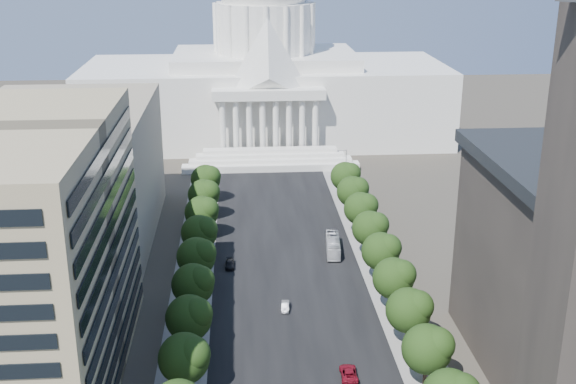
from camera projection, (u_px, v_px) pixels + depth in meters
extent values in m
cube|color=black|center=(283.00, 246.00, 159.24)|extent=(30.00, 260.00, 0.01)
cube|color=gray|center=(197.00, 249.00, 157.98)|extent=(8.00, 260.00, 0.02)
cube|color=gray|center=(368.00, 244.00, 160.51)|extent=(8.00, 260.00, 0.02)
cube|color=white|center=(265.00, 101.00, 244.65)|extent=(120.00, 50.00, 25.00)
cube|color=white|center=(265.00, 58.00, 239.89)|extent=(60.00, 40.00, 4.00)
cube|color=white|center=(269.00, 93.00, 216.58)|extent=(34.00, 8.00, 3.00)
cylinder|color=white|center=(264.00, 27.00, 236.61)|extent=(32.00, 32.00, 16.00)
cube|color=gray|center=(65.00, 173.00, 160.55)|extent=(38.00, 52.00, 30.00)
sphere|color=black|center=(184.00, 358.00, 105.14)|extent=(7.60, 7.60, 7.60)
sphere|color=black|center=(192.00, 354.00, 104.14)|extent=(5.32, 5.32, 5.32)
cylinder|color=#33261C|center=(190.00, 343.00, 117.99)|extent=(0.56, 0.56, 2.94)
sphere|color=black|center=(189.00, 318.00, 116.45)|extent=(7.60, 7.60, 7.60)
sphere|color=black|center=(197.00, 314.00, 115.44)|extent=(5.32, 5.32, 5.32)
cylinder|color=#33261C|center=(194.00, 308.00, 129.30)|extent=(0.56, 0.56, 2.94)
sphere|color=black|center=(193.00, 285.00, 127.75)|extent=(7.60, 7.60, 7.60)
sphere|color=black|center=(200.00, 280.00, 126.75)|extent=(5.32, 5.32, 5.32)
cylinder|color=#33261C|center=(197.00, 279.00, 140.60)|extent=(0.56, 0.56, 2.94)
sphere|color=black|center=(196.00, 257.00, 139.06)|extent=(7.60, 7.60, 7.60)
sphere|color=black|center=(203.00, 253.00, 138.06)|extent=(5.32, 5.32, 5.32)
cylinder|color=#33261C|center=(200.00, 254.00, 151.91)|extent=(0.56, 0.56, 2.94)
sphere|color=black|center=(199.00, 233.00, 150.37)|extent=(7.60, 7.60, 7.60)
sphere|color=black|center=(205.00, 229.00, 149.36)|extent=(5.32, 5.32, 5.32)
cylinder|color=#33261C|center=(202.00, 232.00, 163.22)|extent=(0.56, 0.56, 2.94)
sphere|color=black|center=(201.00, 213.00, 161.67)|extent=(7.60, 7.60, 7.60)
sphere|color=black|center=(207.00, 209.00, 160.67)|extent=(5.32, 5.32, 5.32)
cylinder|color=#33261C|center=(204.00, 213.00, 174.52)|extent=(0.56, 0.56, 2.94)
sphere|color=black|center=(204.00, 195.00, 172.98)|extent=(7.60, 7.60, 7.60)
sphere|color=black|center=(209.00, 191.00, 171.98)|extent=(5.32, 5.32, 5.32)
cylinder|color=#33261C|center=(206.00, 197.00, 185.83)|extent=(0.56, 0.56, 2.94)
sphere|color=black|center=(206.00, 179.00, 184.29)|extent=(7.60, 7.60, 7.60)
sphere|color=black|center=(210.00, 176.00, 183.28)|extent=(5.32, 5.32, 5.32)
cylinder|color=#33261C|center=(425.00, 376.00, 109.08)|extent=(0.56, 0.56, 2.94)
sphere|color=black|center=(427.00, 349.00, 107.54)|extent=(7.60, 7.60, 7.60)
sphere|color=black|center=(437.00, 345.00, 106.53)|extent=(5.32, 5.32, 5.32)
cylinder|color=#33261C|center=(407.00, 335.00, 120.39)|extent=(0.56, 0.56, 2.94)
sphere|color=black|center=(408.00, 310.00, 118.84)|extent=(7.60, 7.60, 7.60)
sphere|color=black|center=(418.00, 306.00, 117.84)|extent=(5.32, 5.32, 5.32)
cylinder|color=#33261C|center=(392.00, 301.00, 131.69)|extent=(0.56, 0.56, 2.94)
sphere|color=black|center=(393.00, 278.00, 130.15)|extent=(7.60, 7.60, 7.60)
sphere|color=black|center=(402.00, 274.00, 129.15)|extent=(5.32, 5.32, 5.32)
cylinder|color=#33261C|center=(380.00, 273.00, 143.00)|extent=(0.56, 0.56, 2.94)
sphere|color=black|center=(381.00, 251.00, 141.46)|extent=(7.60, 7.60, 7.60)
sphere|color=black|center=(388.00, 247.00, 140.45)|extent=(5.32, 5.32, 5.32)
cylinder|color=#33261C|center=(369.00, 249.00, 154.31)|extent=(0.56, 0.56, 2.94)
sphere|color=black|center=(370.00, 228.00, 152.76)|extent=(7.60, 7.60, 7.60)
sphere|color=black|center=(377.00, 225.00, 151.76)|extent=(5.32, 5.32, 5.32)
cylinder|color=#33261C|center=(360.00, 228.00, 165.61)|extent=(0.56, 0.56, 2.94)
sphere|color=black|center=(360.00, 209.00, 164.07)|extent=(7.60, 7.60, 7.60)
sphere|color=black|center=(367.00, 205.00, 163.07)|extent=(5.32, 5.32, 5.32)
cylinder|color=#33261C|center=(352.00, 209.00, 176.92)|extent=(0.56, 0.56, 2.94)
sphere|color=black|center=(352.00, 191.00, 175.38)|extent=(7.60, 7.60, 7.60)
sphere|color=black|center=(358.00, 188.00, 174.37)|extent=(5.32, 5.32, 5.32)
cylinder|color=#33261C|center=(345.00, 193.00, 188.22)|extent=(0.56, 0.56, 2.94)
sphere|color=black|center=(345.00, 176.00, 186.68)|extent=(7.60, 7.60, 7.60)
sphere|color=black|center=(351.00, 173.00, 185.68)|extent=(5.32, 5.32, 5.32)
cylinder|color=gray|center=(444.00, 362.00, 107.31)|extent=(0.18, 0.18, 9.00)
cylinder|color=gray|center=(438.00, 337.00, 105.82)|extent=(2.40, 0.14, 0.14)
sphere|color=gray|center=(431.00, 337.00, 105.78)|extent=(0.44, 0.44, 0.44)
cylinder|color=gray|center=(406.00, 286.00, 130.86)|extent=(0.18, 0.18, 9.00)
cylinder|color=gray|center=(401.00, 265.00, 129.37)|extent=(2.40, 0.14, 0.14)
sphere|color=gray|center=(395.00, 265.00, 129.33)|extent=(0.44, 0.44, 0.44)
cylinder|color=gray|center=(380.00, 234.00, 154.42)|extent=(0.18, 0.18, 9.00)
cylinder|color=gray|center=(375.00, 215.00, 152.93)|extent=(2.40, 0.14, 0.14)
sphere|color=gray|center=(370.00, 216.00, 152.89)|extent=(0.44, 0.44, 0.44)
cylinder|color=gray|center=(361.00, 195.00, 177.97)|extent=(0.18, 0.18, 9.00)
cylinder|color=gray|center=(357.00, 178.00, 176.48)|extent=(2.40, 0.14, 0.14)
sphere|color=gray|center=(352.00, 179.00, 176.44)|extent=(0.44, 0.44, 0.44)
cylinder|color=gray|center=(346.00, 165.00, 201.53)|extent=(0.18, 0.18, 9.00)
cylinder|color=gray|center=(342.00, 151.00, 200.04)|extent=(2.40, 0.14, 0.14)
sphere|color=gray|center=(338.00, 151.00, 200.00)|extent=(0.44, 0.44, 0.44)
imported|color=#929399|center=(285.00, 306.00, 131.63)|extent=(1.73, 4.06, 1.30)
imported|color=maroon|center=(349.00, 373.00, 111.07)|extent=(2.65, 5.49, 1.51)
imported|color=black|center=(230.00, 264.00, 148.75)|extent=(1.91, 4.62, 1.33)
imported|color=silver|center=(333.00, 245.00, 155.75)|extent=(3.79, 11.98, 3.28)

